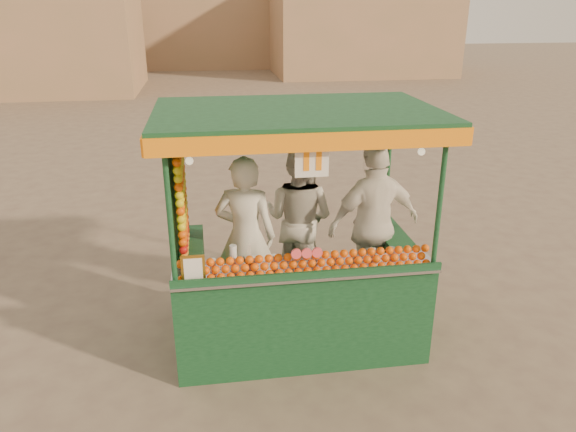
{
  "coord_description": "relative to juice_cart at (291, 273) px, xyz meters",
  "views": [
    {
      "loc": [
        -1.2,
        -5.07,
        3.52
      ],
      "look_at": [
        -0.4,
        0.22,
        1.41
      ],
      "focal_mm": 33.68,
      "sensor_mm": 36.0,
      "label": 1
    }
  ],
  "objects": [
    {
      "name": "vendor_middle",
      "position": [
        0.2,
        0.64,
        0.36
      ],
      "size": [
        1.1,
        1.06,
        1.79
      ],
      "rotation": [
        0.0,
        0.0,
        2.52
      ],
      "color": "beige",
      "rests_on": "ground"
    },
    {
      "name": "vendor_left",
      "position": [
        -0.46,
        0.22,
        0.36
      ],
      "size": [
        0.74,
        0.58,
        1.79
      ],
      "rotation": [
        0.0,
        0.0,
        2.89
      ],
      "color": "silver",
      "rests_on": "ground"
    },
    {
      "name": "ground",
      "position": [
        0.4,
        -0.02,
        -0.83
      ],
      "size": [
        90.0,
        90.0,
        0.0
      ],
      "primitive_type": "plane",
      "color": "brown",
      "rests_on": "ground"
    },
    {
      "name": "building_center",
      "position": [
        -1.6,
        29.98,
        2.67
      ],
      "size": [
        14.0,
        7.0,
        7.0
      ],
      "primitive_type": "cube",
      "color": "#A2795C",
      "rests_on": "ground"
    },
    {
      "name": "vendor_right",
      "position": [
        0.98,
        0.26,
        0.4
      ],
      "size": [
        1.16,
        0.65,
        1.86
      ],
      "rotation": [
        0.0,
        0.0,
        3.33
      ],
      "color": "white",
      "rests_on": "ground"
    },
    {
      "name": "juice_cart",
      "position": [
        0.0,
        0.0,
        0.0
      ],
      "size": [
        2.82,
        1.83,
        2.56
      ],
      "color": "#0F381D",
      "rests_on": "ground"
    },
    {
      "name": "building_right",
      "position": [
        7.4,
        23.98,
        1.67
      ],
      "size": [
        9.0,
        6.0,
        5.0
      ],
      "primitive_type": "cube",
      "color": "#A2795C",
      "rests_on": "ground"
    },
    {
      "name": "building_left",
      "position": [
        -8.6,
        19.98,
        2.17
      ],
      "size": [
        10.0,
        6.0,
        6.0
      ],
      "primitive_type": "cube",
      "color": "#A2795C",
      "rests_on": "ground"
    }
  ]
}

